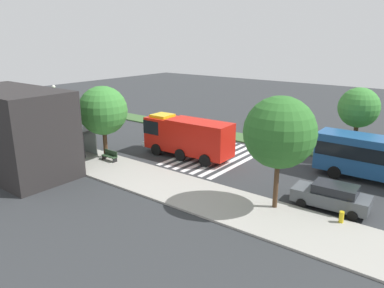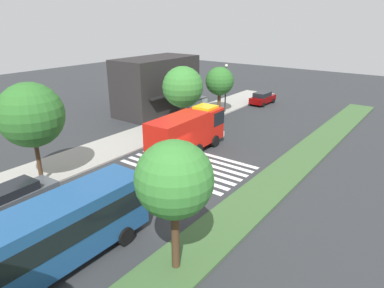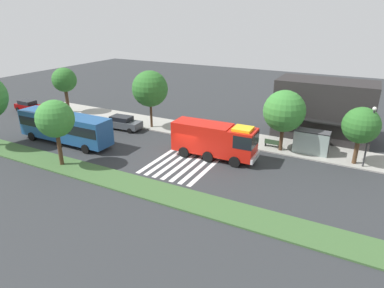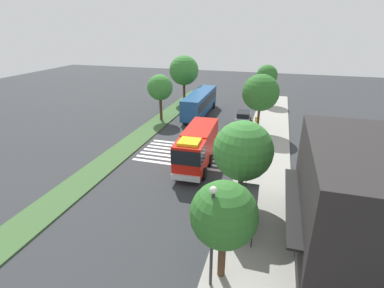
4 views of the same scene
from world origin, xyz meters
TOP-DOWN VIEW (x-y plane):
  - ground_plane at (0.00, 0.00)m, footprint 120.00×120.00m
  - sidewalk at (0.00, 8.02)m, footprint 60.00×4.90m
  - median_strip at (0.00, -7.07)m, footprint 60.00×3.00m
  - crosswalk at (0.41, 0.00)m, footprint 5.85×10.02m
  - fire_truck at (2.72, 1.68)m, footprint 8.82×3.07m
  - parked_car_mid at (-11.49, 4.36)m, footprint 4.84×2.33m
  - parked_car_east at (23.08, 4.37)m, footprint 4.56×2.18m
  - bus_stop_shelter at (11.06, 6.96)m, footprint 3.50×1.40m
  - bench_near_shelter at (7.06, 6.97)m, footprint 1.60×0.50m
  - street_lamp at (16.15, 6.17)m, footprint 0.36×0.36m
  - storefront_building at (11.18, 13.15)m, footprint 10.73×6.16m
  - sidewalk_tree_west at (-8.61, 6.57)m, footprint 4.48×4.48m
  - sidewalk_tree_center at (8.09, 6.57)m, footprint 4.33×4.33m
  - sidewalk_tree_east at (15.34, 6.57)m, footprint 3.45×3.45m
  - median_tree_west at (-9.81, -7.07)m, footprint 3.52×3.52m
  - fire_hydrant at (-12.64, 6.07)m, footprint 0.28×0.28m

SIDE VIEW (x-z plane):
  - ground_plane at x=0.00m, z-range 0.00..0.00m
  - crosswalk at x=0.41m, z-range 0.00..0.01m
  - sidewalk at x=0.00m, z-range 0.00..0.14m
  - median_strip at x=0.00m, z-range 0.00..0.14m
  - fire_hydrant at x=-12.64m, z-range 0.14..0.84m
  - bench_near_shelter at x=7.06m, z-range 0.14..1.04m
  - parked_car_east at x=23.08m, z-range 0.03..1.72m
  - parked_car_mid at x=-11.49m, z-range 0.03..1.76m
  - bus_stop_shelter at x=11.06m, z-range 0.66..3.12m
  - fire_truck at x=2.72m, z-range 0.20..3.89m
  - storefront_building at x=11.18m, z-range 0.00..6.82m
  - street_lamp at x=16.15m, z-range 0.69..6.59m
  - sidewalk_tree_east at x=15.34m, z-range 1.21..6.85m
  - sidewalk_tree_center at x=8.09m, z-range 1.21..7.70m
  - median_tree_west at x=-9.81m, z-range 1.54..7.92m
  - sidewalk_tree_west at x=-8.61m, z-range 1.50..8.72m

